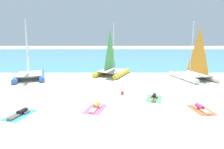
{
  "coord_description": "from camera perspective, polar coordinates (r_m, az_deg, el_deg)",
  "views": [
    {
      "loc": [
        0.06,
        -11.39,
        4.7
      ],
      "look_at": [
        0.0,
        5.78,
        1.2
      ],
      "focal_mm": 31.62,
      "sensor_mm": 36.0,
      "label": 1
    }
  ],
  "objects": [
    {
      "name": "sunbather_leftmost",
      "position": [
        13.14,
        -24.77,
        -9.95
      ],
      "size": [
        0.82,
        1.54,
        0.3
      ],
      "rotation": [
        0.0,
        0.0,
        -0.29
      ],
      "color": "black",
      "rests_on": "towel_leftmost"
    },
    {
      "name": "towel_rightmost",
      "position": [
        13.89,
        24.59,
        -9.33
      ],
      "size": [
        1.33,
        2.02,
        0.01
      ],
      "primitive_type": "cube",
      "rotation": [
        0.0,
        0.0,
        0.13
      ],
      "color": "#EA5933",
      "rests_on": "ground"
    },
    {
      "name": "ground_plane",
      "position": [
        21.9,
        0.04,
        -0.87
      ],
      "size": [
        120.0,
        120.0,
        0.0
      ],
      "primitive_type": "plane",
      "color": "beige"
    },
    {
      "name": "beach_ball",
      "position": [
        15.78,
        3.18,
        -5.29
      ],
      "size": [
        0.28,
        0.28,
        0.28
      ],
      "primitive_type": "sphere",
      "color": "red",
      "rests_on": "ground"
    },
    {
      "name": "sunbather_center_right",
      "position": [
        15.1,
        12.29,
        -6.36
      ],
      "size": [
        0.78,
        1.55,
        0.3
      ],
      "rotation": [
        0.0,
        0.0,
        -0.26
      ],
      "color": "black",
      "rests_on": "towel_center_right"
    },
    {
      "name": "sunbather_rightmost",
      "position": [
        13.9,
        24.49,
        -8.75
      ],
      "size": [
        0.61,
        1.57,
        0.3
      ],
      "rotation": [
        0.0,
        0.0,
        0.13
      ],
      "color": "#D83372",
      "rests_on": "towel_rightmost"
    },
    {
      "name": "sailboat_blue",
      "position": [
        22.81,
        -22.68,
        1.12
      ],
      "size": [
        4.5,
        5.56,
        6.28
      ],
      "rotation": [
        0.0,
        0.0,
        0.34
      ],
      "color": "blue",
      "rests_on": "ground"
    },
    {
      "name": "towel_center_right",
      "position": [
        15.08,
        12.26,
        -6.89
      ],
      "size": [
        1.55,
        2.12,
        0.01
      ],
      "primitive_type": "cube",
      "rotation": [
        0.0,
        0.0,
        -0.26
      ],
      "color": "#4CB266",
      "rests_on": "ground"
    },
    {
      "name": "towel_leftmost",
      "position": [
        13.13,
        -24.92,
        -10.55
      ],
      "size": [
        1.6,
        2.14,
        0.01
      ],
      "primitive_type": "cube",
      "rotation": [
        0.0,
        0.0,
        -0.29
      ],
      "color": "#338CD8",
      "rests_on": "ground"
    },
    {
      "name": "sunbather_center_left",
      "position": [
        12.91,
        -4.54,
        -9.24
      ],
      "size": [
        0.78,
        1.55,
        0.3
      ],
      "rotation": [
        0.0,
        0.0,
        -0.26
      ],
      "color": "orange",
      "rests_on": "towel_center_left"
    },
    {
      "name": "towel_center_left",
      "position": [
        12.9,
        -4.63,
        -9.86
      ],
      "size": [
        1.55,
        2.12,
        0.01
      ],
      "primitive_type": "cube",
      "rotation": [
        0.0,
        0.0,
        -0.26
      ],
      "color": "#D84C99",
      "rests_on": "ground"
    },
    {
      "name": "ocean_water",
      "position": [
        44.48,
        0.13,
        5.49
      ],
      "size": [
        120.0,
        40.0,
        0.05
      ],
      "primitive_type": "cube",
      "color": "#4C9EB7",
      "rests_on": "ground"
    },
    {
      "name": "sailboat_yellow",
      "position": [
        22.99,
        0.12,
        2.01
      ],
      "size": [
        4.48,
        5.4,
        6.04
      ],
      "rotation": [
        0.0,
        0.0,
        -0.39
      ],
      "color": "yellow",
      "rests_on": "ground"
    },
    {
      "name": "sailboat_white",
      "position": [
        22.69,
        22.76,
        0.98
      ],
      "size": [
        4.09,
        5.26,
        6.05
      ],
      "rotation": [
        0.0,
        0.0,
        0.27
      ],
      "color": "white",
      "rests_on": "ground"
    }
  ]
}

